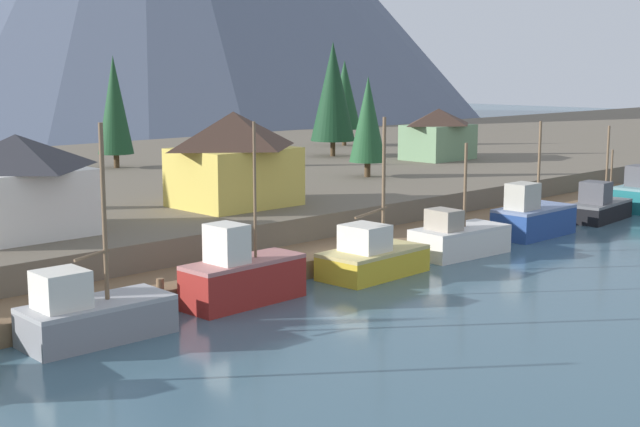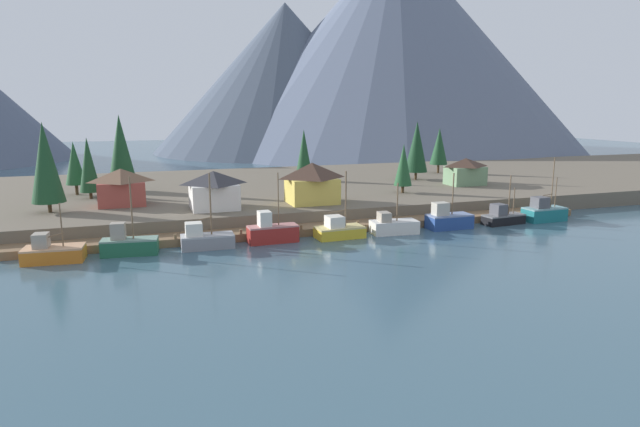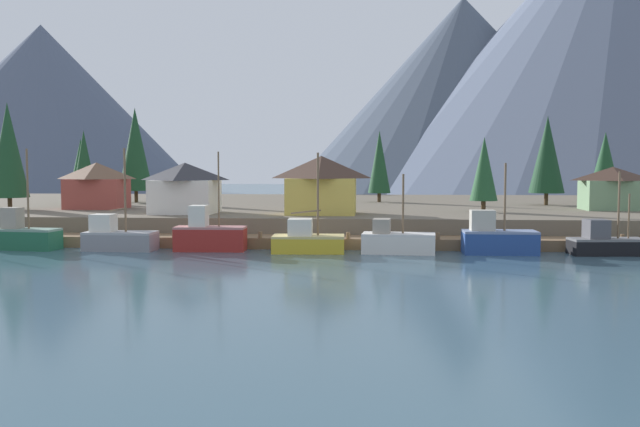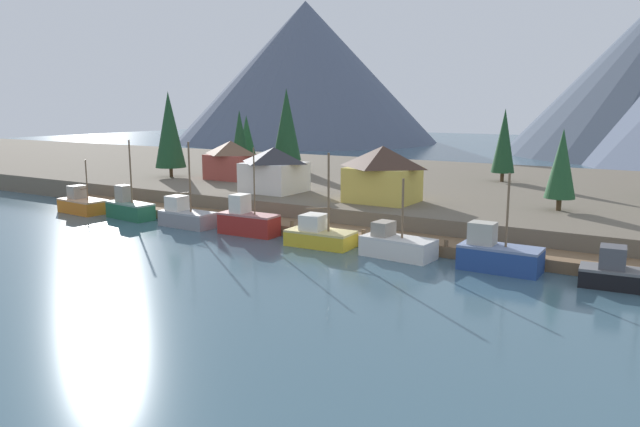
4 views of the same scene
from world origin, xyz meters
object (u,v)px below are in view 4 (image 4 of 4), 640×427
(fishing_boat_green, at_px, (130,208))
(fishing_boat_black, at_px, (624,275))
(fishing_boat_white, at_px, (397,245))
(house_yellow, at_px, (383,173))
(conifer_mid_left, at_px, (504,141))
(conifer_back_left, at_px, (247,137))
(fishing_boat_grey, at_px, (186,216))
(fishing_boat_yellow, at_px, (319,235))
(house_white, at_px, (274,169))
(fishing_boat_orange, at_px, (83,204))
(conifer_centre, at_px, (287,124))
(house_red, at_px, (231,160))
(conifer_mid_right, at_px, (562,164))
(conifer_back_right, at_px, (240,138))
(fishing_boat_red, at_px, (248,221))
(conifer_near_left, at_px, (169,130))
(fishing_boat_blue, at_px, (498,255))

(fishing_boat_green, bearing_deg, fishing_boat_black, 6.89)
(fishing_boat_white, relative_size, house_yellow, 0.92)
(house_yellow, distance_m, conifer_mid_left, 25.55)
(conifer_back_left, bearing_deg, fishing_boat_grey, -62.02)
(fishing_boat_yellow, relative_size, house_white, 1.27)
(fishing_boat_black, height_order, conifer_back_left, conifer_back_left)
(fishing_boat_orange, relative_size, conifer_centre, 0.50)
(fishing_boat_white, height_order, house_red, house_red)
(fishing_boat_black, relative_size, conifer_back_left, 0.81)
(conifer_mid_right, relative_size, conifer_back_right, 0.85)
(conifer_back_left, bearing_deg, fishing_boat_black, -28.23)
(fishing_boat_red, height_order, conifer_mid_right, conifer_mid_right)
(fishing_boat_orange, xyz_separation_m, house_white, (19.52, 12.70, 4.22))
(fishing_boat_black, bearing_deg, house_yellow, 148.76)
(fishing_boat_white, bearing_deg, conifer_back_right, 149.86)
(fishing_boat_grey, height_order, fishing_boat_black, fishing_boat_grey)
(fishing_boat_black, bearing_deg, house_white, 157.42)
(house_red, relative_size, conifer_mid_right, 0.84)
(fishing_boat_grey, distance_m, fishing_boat_red, 8.25)
(fishing_boat_orange, xyz_separation_m, conifer_mid_left, (40.39, 37.21, 7.05))
(fishing_boat_orange, bearing_deg, conifer_back_right, 90.01)
(house_white, height_order, conifer_mid_left, conifer_mid_left)
(fishing_boat_yellow, relative_size, house_yellow, 1.16)
(fishing_boat_grey, relative_size, fishing_boat_red, 1.04)
(house_red, distance_m, house_yellow, 27.93)
(house_yellow, bearing_deg, conifer_mid_right, 14.18)
(fishing_boat_orange, xyz_separation_m, fishing_boat_yellow, (33.75, 0.15, 0.02))
(conifer_near_left, bearing_deg, fishing_boat_black, -15.22)
(conifer_mid_left, bearing_deg, conifer_centre, -173.60)
(conifer_back_right, bearing_deg, conifer_near_left, -113.34)
(fishing_boat_black, relative_size, conifer_mid_right, 0.86)
(conifer_mid_right, distance_m, conifer_centre, 47.64)
(conifer_near_left, relative_size, conifer_mid_left, 1.24)
(fishing_boat_red, bearing_deg, conifer_mid_left, 65.42)
(house_white, distance_m, conifer_near_left, 22.65)
(conifer_back_left, bearing_deg, fishing_boat_green, -75.65)
(house_red, distance_m, conifer_centre, 14.66)
(fishing_boat_yellow, relative_size, conifer_back_left, 1.00)
(conifer_mid_left, bearing_deg, house_yellow, -104.29)
(conifer_back_right, bearing_deg, house_yellow, -25.10)
(fishing_boat_red, distance_m, house_yellow, 15.66)
(fishing_boat_grey, relative_size, fishing_boat_black, 1.29)
(house_red, bearing_deg, conifer_near_left, -165.52)
(fishing_boat_yellow, relative_size, conifer_mid_right, 1.06)
(fishing_boat_blue, bearing_deg, conifer_centre, 142.57)
(fishing_boat_yellow, bearing_deg, fishing_boat_orange, 177.91)
(fishing_boat_yellow, distance_m, conifer_near_left, 40.71)
(conifer_mid_left, relative_size, conifer_back_left, 1.14)
(fishing_boat_yellow, height_order, house_white, fishing_boat_yellow)
(fishing_boat_black, xyz_separation_m, conifer_centre, (-52.29, 33.11, 8.79))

